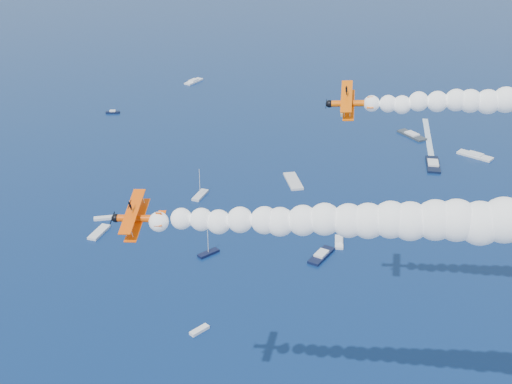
% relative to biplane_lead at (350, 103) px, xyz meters
% --- Properties ---
extents(biplane_lead, '(9.24, 11.02, 7.97)m').
position_rel_biplane_lead_xyz_m(biplane_lead, '(0.00, 0.00, 0.00)').
color(biplane_lead, '#FD5E05').
extents(biplane_trail, '(8.49, 10.21, 7.54)m').
position_rel_biplane_lead_xyz_m(biplane_trail, '(-18.82, -35.85, -6.11)').
color(biplane_trail, '#FF5105').
extents(smoke_trail_trail, '(62.09, 28.22, 11.00)m').
position_rel_biplane_lead_xyz_m(smoke_trail_trail, '(10.90, -29.99, -3.80)').
color(smoke_trail_trail, white).
extents(spectator_boats, '(208.18, 172.27, 0.70)m').
position_rel_biplane_lead_xyz_m(spectator_boats, '(-17.78, 73.13, -56.49)').
color(spectator_boats, '#2F333E').
rests_on(spectator_boats, ground).
extents(boat_wakes, '(187.61, 182.02, 0.04)m').
position_rel_biplane_lead_xyz_m(boat_wakes, '(-2.54, 69.16, -56.81)').
color(boat_wakes, white).
rests_on(boat_wakes, ground).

